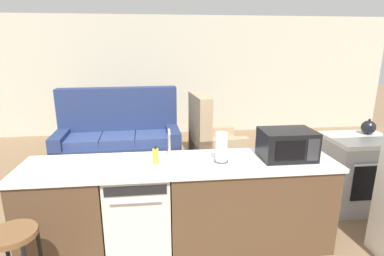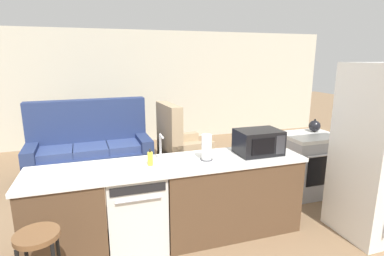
% 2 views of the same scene
% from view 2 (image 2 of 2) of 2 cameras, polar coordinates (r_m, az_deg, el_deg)
% --- Properties ---
extents(ground_plane, '(24.00, 24.00, 0.00)m').
position_cam_2_polar(ground_plane, '(3.57, -6.11, -20.57)').
color(ground_plane, '#896B4C').
extents(wall_back, '(10.00, 0.06, 2.60)m').
position_cam_2_polar(wall_back, '(7.20, -10.92, 7.58)').
color(wall_back, beige).
rests_on(wall_back, ground_plane).
extents(kitchen_counter, '(2.94, 0.66, 0.90)m').
position_cam_2_polar(kitchen_counter, '(3.40, -2.21, -14.10)').
color(kitchen_counter, brown).
rests_on(kitchen_counter, ground_plane).
extents(dishwasher, '(0.58, 0.61, 0.84)m').
position_cam_2_polar(dishwasher, '(3.32, -10.67, -15.04)').
color(dishwasher, silver).
rests_on(dishwasher, ground_plane).
extents(stove_range, '(0.76, 0.68, 0.90)m').
position_cam_2_polar(stove_range, '(4.77, 21.19, -6.37)').
color(stove_range, '#A8AAB2').
rests_on(stove_range, ground_plane).
extents(refrigerator, '(0.72, 0.73, 1.93)m').
position_cam_2_polar(refrigerator, '(3.88, 31.95, -3.95)').
color(refrigerator, white).
rests_on(refrigerator, ground_plane).
extents(microwave, '(0.50, 0.37, 0.28)m').
position_cam_2_polar(microwave, '(3.52, 12.53, -2.60)').
color(microwave, black).
rests_on(microwave, kitchen_counter).
extents(sink_faucet, '(0.07, 0.18, 0.30)m').
position_cam_2_polar(sink_faucet, '(3.21, -5.99, -4.04)').
color(sink_faucet, silver).
rests_on(sink_faucet, kitchen_counter).
extents(paper_towel_roll, '(0.14, 0.14, 0.28)m').
position_cam_2_polar(paper_towel_roll, '(3.23, 2.79, -3.76)').
color(paper_towel_roll, '#4C4C51').
rests_on(paper_towel_roll, kitchen_counter).
extents(soap_bottle, '(0.06, 0.06, 0.18)m').
position_cam_2_polar(soap_bottle, '(3.12, -7.96, -5.77)').
color(soap_bottle, yellow).
rests_on(soap_bottle, kitchen_counter).
extents(kettle, '(0.21, 0.17, 0.19)m').
position_cam_2_polar(kettle, '(4.83, 22.32, 0.36)').
color(kettle, black).
rests_on(kettle, stove_range).
extents(couch, '(2.04, 0.99, 1.27)m').
position_cam_2_polar(couch, '(5.51, -18.74, -4.21)').
color(couch, navy).
rests_on(couch, ground_plane).
extents(armchair, '(0.88, 0.93, 1.20)m').
position_cam_2_polar(armchair, '(5.46, -2.32, -4.16)').
color(armchair, tan).
rests_on(armchair, ground_plane).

